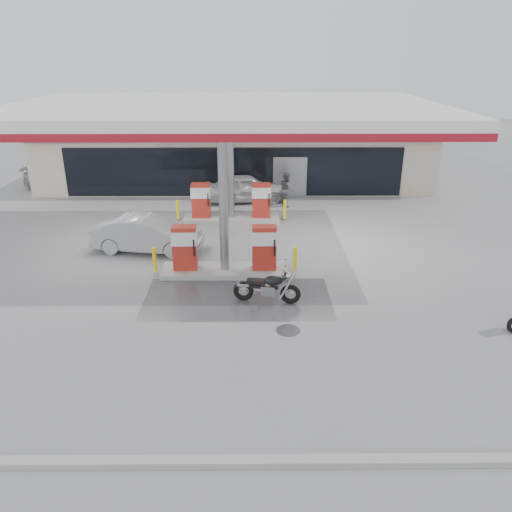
{
  "coord_description": "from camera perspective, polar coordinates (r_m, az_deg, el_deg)",
  "views": [
    {
      "loc": [
        0.99,
        -14.37,
        7.44
      ],
      "look_at": [
        1.1,
        0.69,
        1.2
      ],
      "focal_mm": 35.0,
      "sensor_mm": 36.0,
      "label": 1
    }
  ],
  "objects": [
    {
      "name": "parked_motorcycle",
      "position": [
        15.76,
        1.37,
        -3.66
      ],
      "size": [
        2.16,
        0.84,
        1.11
      ],
      "rotation": [
        0.0,
        0.0,
        -0.16
      ],
      "color": "black",
      "rests_on": "ground"
    },
    {
      "name": "pump_island_far",
      "position": [
        23.38,
        -2.85,
        5.74
      ],
      "size": [
        5.14,
        1.3,
        1.78
      ],
      "color": "#9E9E99",
      "rests_on": "ground"
    },
    {
      "name": "sedan_white",
      "position": [
        26.44,
        -1.17,
        7.79
      ],
      "size": [
        4.49,
        2.36,
        1.46
      ],
      "primitive_type": "imported",
      "rotation": [
        0.0,
        0.0,
        1.73
      ],
      "color": "silver",
      "rests_on": "ground"
    },
    {
      "name": "wet_patch",
      "position": [
        16.19,
        -2.12,
        -4.87
      ],
      "size": [
        6.0,
        3.0,
        0.0
      ],
      "primitive_type": "cube",
      "color": "#4C4C4F",
      "rests_on": "ground"
    },
    {
      "name": "parked_car_right",
      "position": [
        30.11,
        14.02,
        8.76
      ],
      "size": [
        4.8,
        2.75,
        1.26
      ],
      "primitive_type": "imported",
      "rotation": [
        0.0,
        0.0,
        1.42
      ],
      "color": "#B2B5BA",
      "rests_on": "ground"
    },
    {
      "name": "store_building",
      "position": [
        30.81,
        -2.3,
        12.33
      ],
      "size": [
        22.0,
        8.22,
        4.0
      ],
      "color": "beige",
      "rests_on": "ground"
    },
    {
      "name": "drain_cover",
      "position": [
        14.47,
        3.68,
        -8.47
      ],
      "size": [
        0.7,
        0.7,
        0.01
      ],
      "primitive_type": "cylinder",
      "color": "#38383A",
      "rests_on": "ground"
    },
    {
      "name": "hatchback_silver",
      "position": [
        20.19,
        -12.32,
        2.48
      ],
      "size": [
        4.45,
        2.13,
        1.41
      ],
      "primitive_type": "imported",
      "rotation": [
        0.0,
        0.0,
        1.42
      ],
      "color": "#9B9DA3",
      "rests_on": "ground"
    },
    {
      "name": "pump_island_near",
      "position": [
        17.73,
        -3.59,
        0.15
      ],
      "size": [
        5.14,
        1.3,
        1.78
      ],
      "color": "#9E9E99",
      "rests_on": "ground"
    },
    {
      "name": "parked_car_left",
      "position": [
        31.18,
        -21.29,
        8.35
      ],
      "size": [
        4.46,
        2.22,
        1.24
      ],
      "primitive_type": "imported",
      "rotation": [
        0.0,
        0.0,
        1.46
      ],
      "color": "gray",
      "rests_on": "ground"
    },
    {
      "name": "kerb",
      "position": [
        10.47,
        -6.19,
        -22.38
      ],
      "size": [
        28.0,
        0.25,
        0.15
      ],
      "primitive_type": "cube",
      "color": "gray",
      "rests_on": "ground"
    },
    {
      "name": "canopy",
      "position": [
        19.52,
        -3.46,
        16.08
      ],
      "size": [
        16.0,
        10.02,
        5.51
      ],
      "color": "silver",
      "rests_on": "ground"
    },
    {
      "name": "attendant",
      "position": [
        25.7,
        3.54,
        7.63
      ],
      "size": [
        0.74,
        0.91,
        1.73
      ],
      "primitive_type": "imported",
      "rotation": [
        0.0,
        0.0,
        1.68
      ],
      "color": "#545559",
      "rests_on": "ground"
    },
    {
      "name": "ground",
      "position": [
        16.21,
        -3.89,
        -4.87
      ],
      "size": [
        90.0,
        90.0,
        0.0
      ],
      "primitive_type": "plane",
      "color": "gray",
      "rests_on": "ground"
    }
  ]
}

